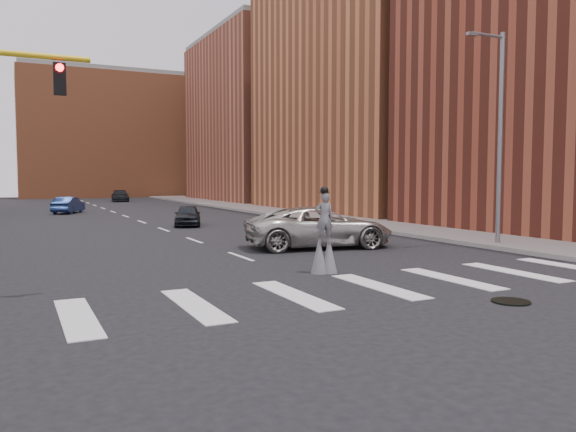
{
  "coord_description": "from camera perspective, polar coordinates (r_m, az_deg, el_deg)",
  "views": [
    {
      "loc": [
        -7.56,
        -11.49,
        2.98
      ],
      "look_at": [
        0.51,
        5.0,
        1.7
      ],
      "focal_mm": 35.0,
      "sensor_mm": 36.0,
      "label": 1
    }
  ],
  "objects": [
    {
      "name": "stilt_performer",
      "position": [
        17.39,
        3.69,
        -2.52
      ],
      "size": [
        0.83,
        0.59,
        2.69
      ],
      "rotation": [
        0.0,
        0.0,
        2.93
      ],
      "color": "#312213",
      "rests_on": "ground"
    },
    {
      "name": "building_backdrop",
      "position": [
        90.71,
        -17.58,
        7.62
      ],
      "size": [
        26.0,
        14.0,
        18.0
      ],
      "primitive_type": "cube",
      "color": "#BF663C",
      "rests_on": "ground"
    },
    {
      "name": "building_mid",
      "position": [
        51.74,
        9.53,
        13.98
      ],
      "size": [
        16.0,
        22.0,
        24.0
      ],
      "primitive_type": "cube",
      "color": "#BF663C",
      "rests_on": "ground"
    },
    {
      "name": "car_mid",
      "position": [
        49.32,
        -21.42,
        1.04
      ],
      "size": [
        2.98,
        4.32,
        1.35
      ],
      "primitive_type": "imported",
      "rotation": [
        0.0,
        0.0,
        2.72
      ],
      "color": "navy",
      "rests_on": "ground"
    },
    {
      "name": "ground_plane",
      "position": [
        14.08,
        7.17,
        -8.27
      ],
      "size": [
        160.0,
        160.0,
        0.0
      ],
      "primitive_type": "plane",
      "color": "black",
      "rests_on": "ground"
    },
    {
      "name": "building_far",
      "position": [
        72.2,
        -1.8,
        9.57
      ],
      "size": [
        16.0,
        22.0,
        20.0
      ],
      "primitive_type": "cube",
      "color": "#B35C42",
      "rests_on": "ground"
    },
    {
      "name": "manhole",
      "position": [
        14.51,
        21.71,
        -8.08
      ],
      "size": [
        0.9,
        0.9,
        0.04
      ],
      "primitive_type": "cylinder",
      "color": "black",
      "rests_on": "ground"
    },
    {
      "name": "car_far",
      "position": [
        71.16,
        -16.68,
        1.99
      ],
      "size": [
        2.48,
        4.97,
        1.39
      ],
      "primitive_type": "imported",
      "rotation": [
        0.0,
        0.0,
        -0.12
      ],
      "color": "black",
      "rests_on": "ground"
    },
    {
      "name": "car_near",
      "position": [
        34.76,
        -10.16,
        0.07
      ],
      "size": [
        2.58,
        4.05,
        1.28
      ],
      "primitive_type": "imported",
      "rotation": [
        0.0,
        0.0,
        -0.3
      ],
      "color": "black",
      "rests_on": "ground"
    },
    {
      "name": "streetlight",
      "position": [
        25.5,
        20.62,
        8.05
      ],
      "size": [
        2.05,
        0.2,
        9.0
      ],
      "color": "slate",
      "rests_on": "ground"
    },
    {
      "name": "suv_crossing",
      "position": [
        23.72,
        3.19,
        -1.14
      ],
      "size": [
        6.61,
        3.9,
        1.72
      ],
      "primitive_type": "imported",
      "rotation": [
        0.0,
        0.0,
        1.4
      ],
      "color": "#B1AFA7",
      "rests_on": "ground"
    },
    {
      "name": "sidewalk_right",
      "position": [
        41.74,
        2.72,
        0.02
      ],
      "size": [
        5.0,
        90.0,
        0.18
      ],
      "primitive_type": "cube",
      "color": "gray",
      "rests_on": "ground"
    }
  ]
}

